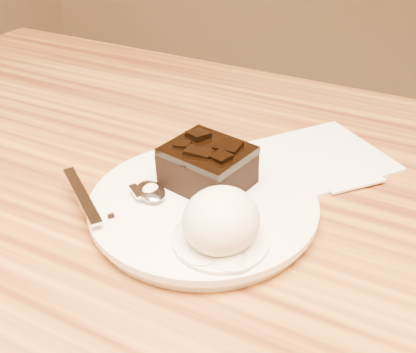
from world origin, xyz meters
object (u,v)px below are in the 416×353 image
at_px(plate, 203,207).
at_px(napkin, 324,155).
at_px(ice_cream_scoop, 221,220).
at_px(brownie, 208,169).
at_px(spoon, 151,193).

bearing_deg(plate, napkin, 66.38).
distance_m(ice_cream_scoop, napkin, 0.22).
bearing_deg(plate, ice_cream_scoop, -48.64).
bearing_deg(napkin, brownie, -120.23).
relative_size(brownie, ice_cream_scoop, 1.12).
distance_m(plate, napkin, 0.18).
distance_m(brownie, spoon, 0.06).
bearing_deg(ice_cream_scoop, napkin, 82.23).
height_order(plate, ice_cream_scoop, ice_cream_scoop).
distance_m(plate, spoon, 0.05).
xyz_separation_m(plate, napkin, (0.07, 0.17, -0.01)).
xyz_separation_m(ice_cream_scoop, spoon, (-0.09, 0.03, -0.02)).
bearing_deg(spoon, brownie, -5.62).
relative_size(plate, brownie, 2.86).
bearing_deg(napkin, ice_cream_scoop, -97.77).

